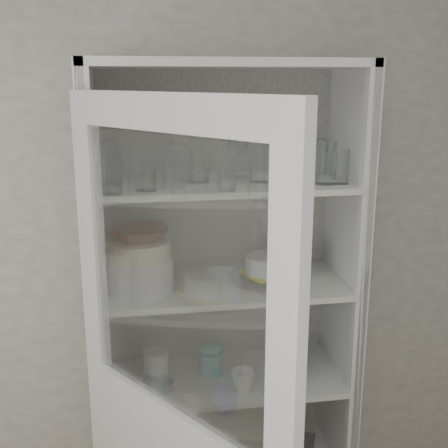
# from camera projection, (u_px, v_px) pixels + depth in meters

# --- Properties ---
(wall_back) EXTENTS (3.60, 0.02, 2.60)m
(wall_back) POSITION_uv_depth(u_px,v_px,m) (169.00, 258.00, 2.37)
(wall_back) COLOR #A19D93
(wall_back) RESTS_ON ground
(pantry_cabinet) EXTENTS (1.00, 0.45, 2.10)m
(pantry_cabinet) POSITION_uv_depth(u_px,v_px,m) (222.00, 349.00, 2.34)
(pantry_cabinet) COLOR silver
(pantry_cabinet) RESTS_ON floor
(tumbler_0) EXTENTS (0.08, 0.08, 0.16)m
(tumbler_0) POSITION_uv_depth(u_px,v_px,m) (110.00, 170.00, 1.86)
(tumbler_0) COLOR silver
(tumbler_0) RESTS_ON shelf_glass
(tumbler_1) EXTENTS (0.09, 0.09, 0.15)m
(tumbler_1) POSITION_uv_depth(u_px,v_px,m) (145.00, 168.00, 1.91)
(tumbler_1) COLOR silver
(tumbler_1) RESTS_ON shelf_glass
(tumbler_2) EXTENTS (0.08, 0.08, 0.15)m
(tumbler_2) POSITION_uv_depth(u_px,v_px,m) (173.00, 169.00, 1.91)
(tumbler_2) COLOR silver
(tumbler_2) RESTS_ON shelf_glass
(tumbler_3) EXTENTS (0.07, 0.07, 0.13)m
(tumbler_3) POSITION_uv_depth(u_px,v_px,m) (227.00, 171.00, 1.92)
(tumbler_3) COLOR silver
(tumbler_3) RESTS_ON shelf_glass
(tumbler_4) EXTENTS (0.10, 0.10, 0.15)m
(tumbler_4) POSITION_uv_depth(u_px,v_px,m) (299.00, 164.00, 2.01)
(tumbler_4) COLOR silver
(tumbler_4) RESTS_ON shelf_glass
(tumbler_5) EXTENTS (0.10, 0.10, 0.15)m
(tumbler_5) POSITION_uv_depth(u_px,v_px,m) (326.00, 163.00, 2.03)
(tumbler_5) COLOR silver
(tumbler_5) RESTS_ON shelf_glass
(tumbler_6) EXTENTS (0.08, 0.08, 0.13)m
(tumbler_6) POSITION_uv_depth(u_px,v_px,m) (340.00, 166.00, 2.03)
(tumbler_6) COLOR silver
(tumbler_6) RESTS_ON shelf_glass
(tumbler_7) EXTENTS (0.10, 0.10, 0.15)m
(tumbler_7) POSITION_uv_depth(u_px,v_px,m) (111.00, 165.00, 1.99)
(tumbler_7) COLOR silver
(tumbler_7) RESTS_ON shelf_glass
(tumbler_8) EXTENTS (0.07, 0.07, 0.12)m
(tumbler_8) POSITION_uv_depth(u_px,v_px,m) (186.00, 165.00, 2.07)
(tumbler_8) COLOR silver
(tumbler_8) RESTS_ON shelf_glass
(tumbler_9) EXTENTS (0.07, 0.07, 0.13)m
(tumbler_9) POSITION_uv_depth(u_px,v_px,m) (158.00, 165.00, 2.06)
(tumbler_9) COLOR silver
(tumbler_9) RESTS_ON shelf_glass
(tumbler_10) EXTENTS (0.10, 0.10, 0.16)m
(tumbler_10) POSITION_uv_depth(u_px,v_px,m) (199.00, 161.00, 2.06)
(tumbler_10) COLOR silver
(tumbler_10) RESTS_ON shelf_glass
(tumbler_11) EXTENTS (0.08, 0.08, 0.13)m
(tumbler_11) POSITION_uv_depth(u_px,v_px,m) (258.00, 165.00, 2.07)
(tumbler_11) COLOR silver
(tumbler_11) RESTS_ON shelf_glass
(goblet_0) EXTENTS (0.08, 0.08, 0.18)m
(goblet_0) POSITION_uv_depth(u_px,v_px,m) (112.00, 157.00, 2.08)
(goblet_0) COLOR silver
(goblet_0) RESTS_ON shelf_glass
(goblet_1) EXTENTS (0.08, 0.08, 0.18)m
(goblet_1) POSITION_uv_depth(u_px,v_px,m) (229.00, 155.00, 2.16)
(goblet_1) COLOR silver
(goblet_1) RESTS_ON shelf_glass
(goblet_2) EXTENTS (0.09, 0.09, 0.19)m
(goblet_2) POSITION_uv_depth(u_px,v_px,m) (238.00, 153.00, 2.15)
(goblet_2) COLOR silver
(goblet_2) RESTS_ON shelf_glass
(goblet_3) EXTENTS (0.07, 0.07, 0.16)m
(goblet_3) POSITION_uv_depth(u_px,v_px,m) (320.00, 154.00, 2.25)
(goblet_3) COLOR silver
(goblet_3) RESTS_ON shelf_glass
(plate_stack_front) EXTENTS (0.24, 0.24, 0.13)m
(plate_stack_front) POSITION_uv_depth(u_px,v_px,m) (141.00, 275.00, 2.09)
(plate_stack_front) COLOR silver
(plate_stack_front) RESTS_ON shelf_plates
(plate_stack_back) EXTENTS (0.21, 0.21, 0.10)m
(plate_stack_back) POSITION_uv_depth(u_px,v_px,m) (128.00, 264.00, 2.25)
(plate_stack_back) COLOR silver
(plate_stack_back) RESTS_ON shelf_plates
(cream_bowl) EXTENTS (0.25, 0.25, 0.07)m
(cream_bowl) POSITION_uv_depth(u_px,v_px,m) (140.00, 250.00, 2.07)
(cream_bowl) COLOR beige
(cream_bowl) RESTS_ON plate_stack_front
(terracotta_bowl) EXTENTS (0.21, 0.21, 0.05)m
(terracotta_bowl) POSITION_uv_depth(u_px,v_px,m) (140.00, 234.00, 2.05)
(terracotta_bowl) COLOR #562813
(terracotta_bowl) RESTS_ON cream_bowl
(glass_platter) EXTENTS (0.31, 0.31, 0.02)m
(glass_platter) POSITION_uv_depth(u_px,v_px,m) (265.00, 277.00, 2.23)
(glass_platter) COLOR silver
(glass_platter) RESTS_ON shelf_plates
(yellow_trivet) EXTENTS (0.20, 0.20, 0.01)m
(yellow_trivet) POSITION_uv_depth(u_px,v_px,m) (265.00, 274.00, 2.23)
(yellow_trivet) COLOR yellow
(yellow_trivet) RESTS_ON glass_platter
(white_ramekin) EXTENTS (0.21, 0.21, 0.07)m
(white_ramekin) POSITION_uv_depth(u_px,v_px,m) (266.00, 264.00, 2.22)
(white_ramekin) COLOR silver
(white_ramekin) RESTS_ON yellow_trivet
(grey_bowl_stack) EXTENTS (0.14, 0.14, 0.14)m
(grey_bowl_stack) POSITION_uv_depth(u_px,v_px,m) (290.00, 259.00, 2.25)
(grey_bowl_stack) COLOR silver
(grey_bowl_stack) RESTS_ON shelf_plates
(mug_blue) EXTENTS (0.14, 0.14, 0.09)m
(mug_blue) POSITION_uv_depth(u_px,v_px,m) (288.00, 365.00, 2.28)
(mug_blue) COLOR #0823A4
(mug_blue) RESTS_ON shelf_mugs
(mug_teal) EXTENTS (0.15, 0.15, 0.11)m
(mug_teal) POSITION_uv_depth(u_px,v_px,m) (295.00, 349.00, 2.39)
(mug_teal) COLOR teal
(mug_teal) RESTS_ON shelf_mugs
(mug_white) EXTENTS (0.10, 0.10, 0.09)m
(mug_white) POSITION_uv_depth(u_px,v_px,m) (243.00, 381.00, 2.16)
(mug_white) COLOR silver
(mug_white) RESTS_ON shelf_mugs
(teal_jar) EXTENTS (0.09, 0.09, 0.11)m
(teal_jar) POSITION_uv_depth(u_px,v_px,m) (211.00, 361.00, 2.29)
(teal_jar) COLOR teal
(teal_jar) RESTS_ON shelf_mugs
(measuring_cups) EXTENTS (0.11, 0.11, 0.04)m
(measuring_cups) POSITION_uv_depth(u_px,v_px,m) (155.00, 385.00, 2.17)
(measuring_cups) COLOR #B1B1C2
(measuring_cups) RESTS_ON shelf_mugs
(white_canister) EXTENTS (0.14, 0.14, 0.12)m
(white_canister) POSITION_uv_depth(u_px,v_px,m) (156.00, 365.00, 2.24)
(white_canister) COLOR silver
(white_canister) RESTS_ON shelf_mugs
(tin_box) EXTENTS (0.22, 0.19, 0.05)m
(tin_box) POSITION_uv_depth(u_px,v_px,m) (293.00, 445.00, 2.44)
(tin_box) COLOR #99989E
(tin_box) RESTS_ON shelf_bot
(tumbler_12) EXTENTS (0.06, 0.06, 0.13)m
(tumbler_12) POSITION_uv_depth(u_px,v_px,m) (272.00, 166.00, 2.05)
(tumbler_12) COLOR silver
(tumbler_12) RESTS_ON shelf_glass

